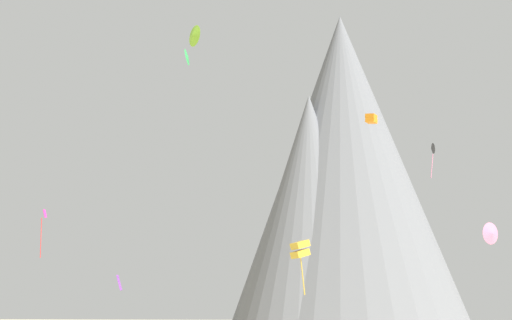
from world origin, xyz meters
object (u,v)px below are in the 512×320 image
at_px(rock_massif, 337,192).
at_px(kite_magenta_mid, 43,225).
at_px(kite_lime_high, 193,36).
at_px(kite_gold_low, 300,250).
at_px(kite_black_mid, 432,149).
at_px(kite_violet_low, 119,283).
at_px(kite_green_high, 188,57).
at_px(kite_orange_mid, 371,119).
at_px(kite_pink_low, 492,233).

bearing_deg(rock_massif, kite_magenta_mid, -118.73).
bearing_deg(rock_massif, kite_lime_high, -99.54).
height_order(rock_massif, kite_gold_low, rock_massif).
height_order(kite_black_mid, kite_gold_low, kite_black_mid).
height_order(kite_violet_low, kite_gold_low, kite_gold_low).
distance_m(kite_green_high, kite_violet_low, 36.69).
relative_size(rock_massif, kite_black_mid, 14.52).
distance_m(kite_orange_mid, kite_gold_low, 28.40).
xyz_separation_m(kite_black_mid, kite_pink_low, (-0.17, -28.12, -13.33)).
relative_size(kite_orange_mid, kite_magenta_mid, 0.28).
height_order(kite_pink_low, kite_gold_low, kite_pink_low).
distance_m(rock_massif, kite_violet_low, 75.15).
bearing_deg(kite_green_high, kite_lime_high, -165.56).
relative_size(rock_massif, kite_pink_low, 37.49).
bearing_deg(kite_gold_low, rock_massif, -38.62).
height_order(kite_green_high, kite_gold_low, kite_green_high).
bearing_deg(kite_pink_low, rock_massif, 61.62).
distance_m(kite_magenta_mid, kite_gold_low, 34.31).
xyz_separation_m(kite_orange_mid, kite_gold_low, (-7.17, -21.92, -16.58)).
bearing_deg(kite_orange_mid, kite_green_high, 99.58).
relative_size(kite_orange_mid, kite_pink_low, 0.87).
relative_size(kite_black_mid, kite_lime_high, 2.27).
bearing_deg(kite_orange_mid, rock_massif, 29.71).
height_order(kite_orange_mid, kite_magenta_mid, kite_orange_mid).
bearing_deg(kite_gold_low, kite_magenta_mid, 22.75).
distance_m(kite_green_high, kite_gold_low, 42.92).
bearing_deg(kite_green_high, kite_gold_low, -150.52).
bearing_deg(kite_pink_low, kite_orange_mid, 72.80).
relative_size(kite_lime_high, kite_gold_low, 0.46).
height_order(kite_orange_mid, kite_pink_low, kite_orange_mid).
height_order(kite_green_high, kite_violet_low, kite_green_high).
xyz_separation_m(kite_orange_mid, kite_pink_low, (7.46, -21.03, -15.42)).
relative_size(kite_green_high, kite_magenta_mid, 0.42).
distance_m(kite_lime_high, kite_magenta_mid, 29.31).
distance_m(rock_massif, kite_pink_low, 78.69).
height_order(kite_green_high, kite_orange_mid, kite_green_high).
height_order(kite_black_mid, kite_lime_high, kite_lime_high).
distance_m(kite_black_mid, kite_lime_high, 36.59).
bearing_deg(kite_violet_low, kite_gold_low, -78.98).
bearing_deg(kite_violet_low, kite_pink_low, -66.89).
distance_m(kite_green_high, kite_orange_mid, 26.48).
xyz_separation_m(rock_massif, kite_orange_mid, (3.71, -55.08, -1.14)).
relative_size(rock_massif, kite_gold_low, 15.07).
xyz_separation_m(kite_green_high, kite_lime_high, (6.70, -26.92, -8.80)).
height_order(kite_magenta_mid, kite_pink_low, kite_magenta_mid).
relative_size(kite_black_mid, kite_orange_mid, 2.97).
relative_size(kite_pink_low, kite_gold_low, 0.40).
distance_m(rock_massif, kite_orange_mid, 55.21).
bearing_deg(kite_black_mid, kite_pink_low, 27.69).
height_order(kite_black_mid, kite_pink_low, kite_black_mid).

